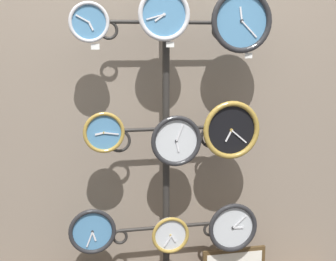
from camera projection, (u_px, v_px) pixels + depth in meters
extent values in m
cube|color=gray|center=(160.00, 70.00, 2.59)|extent=(4.40, 0.04, 2.80)
cylinder|color=#282623|center=(166.00, 156.00, 2.52)|extent=(0.04, 0.04, 1.85)
cylinder|color=#282623|center=(138.00, 22.00, 2.36)|extent=(0.29, 0.02, 0.02)
torus|color=#282623|center=(109.00, 30.00, 2.34)|extent=(0.10, 0.02, 0.10)
cylinder|color=#282623|center=(194.00, 22.00, 2.42)|extent=(0.29, 0.02, 0.02)
torus|color=#282623|center=(221.00, 31.00, 2.46)|extent=(0.10, 0.02, 0.10)
cylinder|color=#282623|center=(143.00, 130.00, 2.47)|extent=(0.25, 0.02, 0.02)
torus|color=#282623|center=(119.00, 141.00, 2.45)|extent=(0.13, 0.02, 0.13)
cylinder|color=#282623|center=(189.00, 128.00, 2.52)|extent=(0.25, 0.02, 0.02)
torus|color=#282623|center=(211.00, 137.00, 2.56)|extent=(0.13, 0.02, 0.13)
cylinder|color=#282623|center=(143.00, 229.00, 2.57)|extent=(0.26, 0.02, 0.02)
torus|color=#282623|center=(120.00, 237.00, 2.55)|extent=(0.09, 0.02, 0.09)
cylinder|color=#282623|center=(189.00, 225.00, 2.63)|extent=(0.26, 0.02, 0.02)
torus|color=#282623|center=(210.00, 229.00, 2.66)|extent=(0.09, 0.02, 0.09)
cylinder|color=#4C84B2|center=(89.00, 22.00, 2.22)|extent=(0.18, 0.02, 0.18)
torus|color=silver|center=(89.00, 22.00, 2.21)|extent=(0.19, 0.02, 0.19)
cylinder|color=silver|center=(89.00, 22.00, 2.21)|extent=(0.01, 0.01, 0.01)
cube|color=silver|center=(91.00, 26.00, 2.21)|extent=(0.03, 0.00, 0.04)
cube|color=silver|center=(82.00, 18.00, 2.19)|extent=(0.06, 0.00, 0.04)
cylinder|color=#4C84B2|center=(164.00, 14.00, 2.29)|extent=(0.24, 0.02, 0.24)
torus|color=silver|center=(164.00, 14.00, 2.28)|extent=(0.26, 0.02, 0.26)
cylinder|color=silver|center=(164.00, 14.00, 2.28)|extent=(0.01, 0.01, 0.01)
cube|color=silver|center=(160.00, 18.00, 2.28)|extent=(0.05, 0.00, 0.04)
cube|color=silver|center=(155.00, 17.00, 2.27)|extent=(0.09, 0.00, 0.03)
cylinder|color=#4C84B2|center=(241.00, 21.00, 2.39)|extent=(0.30, 0.02, 0.30)
torus|color=#262628|center=(242.00, 21.00, 2.38)|extent=(0.33, 0.03, 0.33)
cylinder|color=#262628|center=(242.00, 21.00, 2.38)|extent=(0.02, 0.01, 0.02)
cube|color=silver|center=(241.00, 14.00, 2.37)|extent=(0.02, 0.00, 0.07)
cube|color=silver|center=(249.00, 29.00, 2.39)|extent=(0.09, 0.00, 0.09)
cylinder|color=#4C84B2|center=(104.00, 132.00, 2.33)|extent=(0.19, 0.02, 0.19)
torus|color=#A58438|center=(104.00, 133.00, 2.32)|extent=(0.21, 0.02, 0.21)
cylinder|color=#A58438|center=(104.00, 133.00, 2.32)|extent=(0.01, 0.01, 0.01)
cube|color=silver|center=(99.00, 134.00, 2.31)|extent=(0.05, 0.00, 0.02)
cube|color=silver|center=(111.00, 133.00, 2.32)|extent=(0.07, 0.00, 0.02)
cylinder|color=silver|center=(176.00, 140.00, 2.43)|extent=(0.24, 0.02, 0.24)
torus|color=#262628|center=(176.00, 141.00, 2.41)|extent=(0.27, 0.02, 0.27)
cylinder|color=#262628|center=(176.00, 141.00, 2.41)|extent=(0.01, 0.01, 0.01)
cube|color=silver|center=(178.00, 146.00, 2.42)|extent=(0.02, 0.00, 0.06)
cube|color=silver|center=(180.00, 133.00, 2.41)|extent=(0.04, 0.00, 0.09)
cylinder|color=black|center=(231.00, 130.00, 2.48)|extent=(0.28, 0.02, 0.28)
torus|color=#A58438|center=(232.00, 130.00, 2.47)|extent=(0.31, 0.03, 0.31)
cylinder|color=#A58438|center=(232.00, 130.00, 2.47)|extent=(0.02, 0.01, 0.02)
cube|color=silver|center=(229.00, 136.00, 2.47)|extent=(0.04, 0.00, 0.06)
cube|color=silver|center=(239.00, 137.00, 2.48)|extent=(0.09, 0.00, 0.08)
cylinder|color=#4C84B2|center=(92.00, 231.00, 2.44)|extent=(0.22, 0.02, 0.22)
torus|color=#262628|center=(92.00, 232.00, 2.43)|extent=(0.25, 0.02, 0.25)
cylinder|color=#262628|center=(92.00, 232.00, 2.43)|extent=(0.01, 0.01, 0.01)
cube|color=silver|center=(94.00, 236.00, 2.43)|extent=(0.02, 0.00, 0.05)
cube|color=silver|center=(90.00, 240.00, 2.43)|extent=(0.04, 0.00, 0.08)
cylinder|color=silver|center=(171.00, 234.00, 2.50)|extent=(0.18, 0.02, 0.18)
torus|color=#A58438|center=(171.00, 235.00, 2.49)|extent=(0.20, 0.02, 0.20)
cylinder|color=#A58438|center=(171.00, 235.00, 2.49)|extent=(0.01, 0.01, 0.01)
cube|color=silver|center=(174.00, 239.00, 2.49)|extent=(0.03, 0.00, 0.04)
cube|color=silver|center=(168.00, 241.00, 2.49)|extent=(0.05, 0.00, 0.06)
cylinder|color=silver|center=(232.00, 227.00, 2.60)|extent=(0.26, 0.02, 0.26)
torus|color=#262628|center=(233.00, 228.00, 2.59)|extent=(0.28, 0.03, 0.28)
cylinder|color=#262628|center=(233.00, 228.00, 2.59)|extent=(0.02, 0.01, 0.02)
cube|color=silver|center=(238.00, 228.00, 2.59)|extent=(0.06, 0.00, 0.01)
cube|color=silver|center=(240.00, 222.00, 2.59)|extent=(0.08, 0.00, 0.07)
cube|color=white|center=(95.00, 47.00, 2.24)|extent=(0.04, 0.00, 0.03)
cube|color=white|center=(171.00, 44.00, 2.32)|extent=(0.04, 0.00, 0.03)
cube|color=white|center=(249.00, 56.00, 2.42)|extent=(0.04, 0.00, 0.03)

